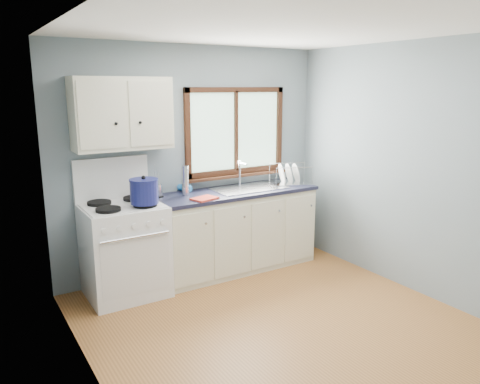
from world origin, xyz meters
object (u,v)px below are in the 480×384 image
sink (249,194)px  stockpot (144,191)px  dish_rack (290,178)px  gas_range (124,247)px  skillet (146,201)px  thermos (185,181)px  base_cabinets (235,234)px  utensil_crock (157,190)px

sink → stockpot: 1.35m
stockpot → dish_rack: size_ratio=0.65×
gas_range → stockpot: bearing=-44.3°
skillet → thermos: bearing=4.5°
dish_rack → base_cabinets: bearing=-159.9°
utensil_crock → dish_rack: bearing=-6.7°
gas_range → thermos: (0.73, 0.09, 0.59)m
sink → dish_rack: 0.58m
skillet → dish_rack: size_ratio=0.64×
stockpot → thermos: bearing=24.8°
base_cabinets → sink: sink is taller
stockpot → sink: bearing=8.0°
utensil_crock → thermos: (0.28, -0.09, 0.09)m
skillet → thermos: thermos is taller
sink → thermos: bearing=174.7°
sink → utensil_crock: 1.06m
stockpot → skillet: bearing=24.3°
thermos → base_cabinets: bearing=-6.9°
skillet → utensil_crock: bearing=33.1°
stockpot → thermos: (0.55, 0.26, -0.00)m
skillet → utensil_crock: utensil_crock is taller
thermos → utensil_crock: bearing=161.6°
sink → skillet: (-1.30, -0.18, 0.12)m
base_cabinets → skillet: bearing=-170.9°
skillet → base_cabinets: bearing=-11.3°
stockpot → thermos: size_ratio=1.14×
sink → stockpot: size_ratio=2.30×
stockpot → base_cabinets: bearing=9.3°
skillet → gas_range: bearing=119.2°
gas_range → stockpot: gas_range is taller
gas_range → sink: (1.49, 0.02, 0.37)m
utensil_crock → dish_rack: size_ratio=0.60×
utensil_crock → sink: bearing=-9.0°
gas_range → dish_rack: size_ratio=2.41×
stockpot → dish_rack: bearing=4.9°
dish_rack → stockpot: bearing=-153.2°
skillet → dish_rack: (1.87, 0.15, 0.00)m
base_cabinets → gas_range: bearing=-179.2°
utensil_crock → dish_rack: 1.62m
stockpot → utensil_crock: utensil_crock is taller
sink → skillet: 1.32m
base_cabinets → sink: (0.18, -0.00, 0.45)m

